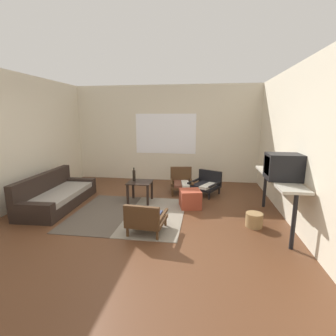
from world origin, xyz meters
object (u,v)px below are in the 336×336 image
object	(u,v)px
coffee_table	(140,186)
armchair_corner	(206,184)
crt_television	(284,167)
couch	(56,196)
glass_bottle	(134,175)
wicker_basket	(254,220)
ottoman_orange	(190,199)
armchair_by_window	(181,181)
armchair_striped_foreground	(146,218)
clay_vase	(274,166)
console_shelf	(278,181)

from	to	relation	value
coffee_table	armchair_corner	distance (m)	1.63
coffee_table	crt_television	xyz separation A→B (m)	(2.60, -1.00, 0.71)
couch	armchair_corner	bearing A→B (deg)	22.17
glass_bottle	wicker_basket	world-z (taller)	glass_bottle
armchair_corner	glass_bottle	distance (m)	1.76
ottoman_orange	crt_television	bearing A→B (deg)	-28.57
ottoman_orange	wicker_basket	bearing A→B (deg)	-33.98
armchair_corner	crt_television	xyz separation A→B (m)	(1.18, -1.79, 0.80)
couch	wicker_basket	size ratio (longest dim) A/B	7.06
armchair_by_window	ottoman_orange	distance (m)	1.09
armchair_striped_foreground	crt_television	bearing A→B (deg)	11.72
coffee_table	ottoman_orange	bearing A→B (deg)	-9.19
armchair_by_window	armchair_striped_foreground	world-z (taller)	armchair_by_window
coffee_table	glass_bottle	distance (m)	0.27
clay_vase	glass_bottle	distance (m)	2.82
ottoman_orange	glass_bottle	bearing A→B (deg)	169.62
armchair_corner	ottoman_orange	xyz separation A→B (m)	(-0.32, -0.98, -0.07)
armchair_striped_foreground	glass_bottle	world-z (taller)	glass_bottle
couch	wicker_basket	distance (m)	3.93
wicker_basket	armchair_corner	bearing A→B (deg)	114.83
armchair_corner	wicker_basket	size ratio (longest dim) A/B	2.91
armchair_corner	ottoman_orange	distance (m)	1.03
coffee_table	armchair_striped_foreground	distance (m)	1.52
armchair_by_window	crt_television	world-z (taller)	crt_television
coffee_table	wicker_basket	bearing A→B (deg)	-22.84
crt_television	couch	bearing A→B (deg)	172.91
coffee_table	glass_bottle	size ratio (longest dim) A/B	1.74
armchair_by_window	console_shelf	size ratio (longest dim) A/B	0.37
console_shelf	wicker_basket	bearing A→B (deg)	-155.90
coffee_table	console_shelf	size ratio (longest dim) A/B	0.28
crt_television	clay_vase	distance (m)	0.56
console_shelf	glass_bottle	bearing A→B (deg)	163.46
couch	coffee_table	bearing A→B (deg)	15.50
ottoman_orange	crt_television	distance (m)	1.92
ottoman_orange	crt_television	xyz separation A→B (m)	(1.51, -0.82, 0.87)
console_shelf	wicker_basket	distance (m)	0.77
console_shelf	crt_television	world-z (taller)	crt_television
armchair_corner	ottoman_orange	size ratio (longest dim) A/B	2.02
armchair_striped_foreground	couch	bearing A→B (deg)	155.54
armchair_by_window	crt_television	distance (m)	2.70
armchair_by_window	crt_television	bearing A→B (deg)	-46.31
armchair_corner	console_shelf	world-z (taller)	console_shelf
armchair_striped_foreground	crt_television	xyz separation A→B (m)	(2.14, 0.44, 0.81)
coffee_table	ottoman_orange	distance (m)	1.12
couch	console_shelf	xyz separation A→B (m)	(4.28, -0.30, 0.55)
console_shelf	glass_bottle	xyz separation A→B (m)	(-2.75, 0.82, -0.18)
armchair_by_window	console_shelf	bearing A→B (deg)	-42.49
armchair_by_window	wicker_basket	distance (m)	2.30
crt_television	console_shelf	bearing A→B (deg)	89.21
ottoman_orange	console_shelf	xyz separation A→B (m)	(1.51, -0.59, 0.58)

